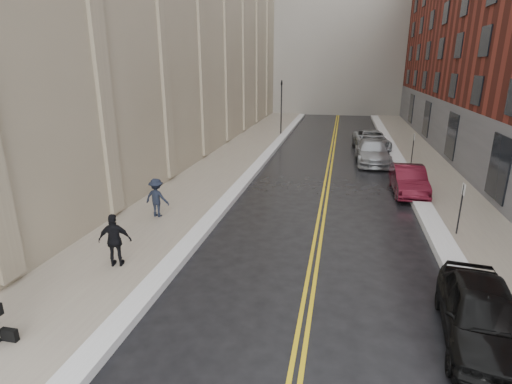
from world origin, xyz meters
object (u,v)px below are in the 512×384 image
at_px(car_maroon, 409,180).
at_px(car_silver_far, 371,140).
at_px(pedestrian_c, 115,240).
at_px(pedestrian_b, 157,198).
at_px(car_black, 482,315).
at_px(car_silver_near, 372,152).

height_order(car_maroon, car_silver_far, car_silver_far).
relative_size(car_silver_far, pedestrian_c, 3.00).
height_order(car_silver_far, pedestrian_b, pedestrian_b).
xyz_separation_m(car_black, car_silver_far, (-1.28, 23.75, -0.00)).
relative_size(car_black, car_silver_near, 0.83).
bearing_deg(pedestrian_b, car_black, 158.40).
distance_m(car_silver_near, pedestrian_c, 19.98).
bearing_deg(pedestrian_b, pedestrian_c, 104.62).
bearing_deg(car_black, car_silver_near, 100.77).
bearing_deg(car_black, car_maroon, 96.40).
distance_m(car_maroon, pedestrian_b, 13.05).
bearing_deg(car_silver_far, car_black, -92.16).
distance_m(car_silver_far, pedestrian_b, 20.45).
xyz_separation_m(car_silver_far, pedestrian_b, (-10.14, -17.76, 0.25)).
bearing_deg(pedestrian_c, car_silver_far, -127.65).
distance_m(car_maroon, car_silver_far, 11.51).
bearing_deg(car_silver_near, pedestrian_c, -119.45).
bearing_deg(car_black, car_silver_far, 99.48).
relative_size(car_silver_far, pedestrian_b, 3.18).
bearing_deg(car_silver_far, pedestrian_c, -118.23).
distance_m(car_maroon, car_silver_near, 7.01).
distance_m(car_silver_near, pedestrian_b, 16.51).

